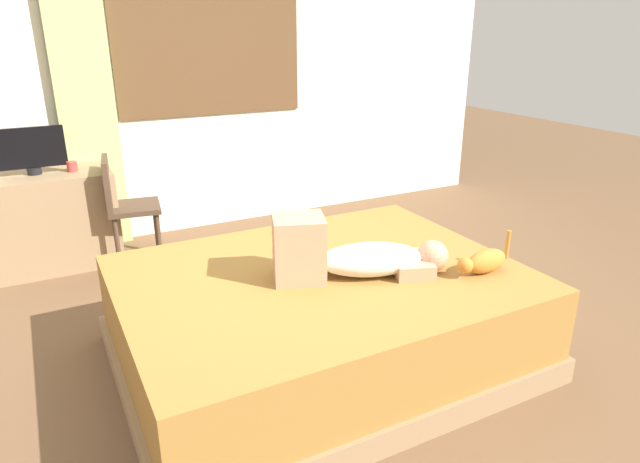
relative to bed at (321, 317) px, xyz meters
The scene contains 10 objects.
ground_plane 0.27m from the bed, behind, with size 16.00×16.00×0.00m, color brown.
back_wall_with_window 2.81m from the bed, 90.53° to the left, with size 6.40×0.14×2.90m.
bed is the anchor object (origin of this frame).
person_lying 0.42m from the bed, 40.39° to the right, with size 0.93×0.52×0.34m.
cat 0.93m from the bed, 28.34° to the right, with size 0.36×0.12×0.21m.
desk 2.47m from the bed, 119.29° to the left, with size 0.90×0.56×0.74m.
tv_monitor 2.59m from the bed, 120.79° to the left, with size 0.48×0.10×0.35m.
cup 2.40m from the bed, 115.80° to the left, with size 0.08×0.08×0.08m, color #B23D38.
chair_by_desk 2.03m from the bed, 110.63° to the left, with size 0.43×0.43×0.86m.
curtain_left 2.76m from the bed, 108.88° to the left, with size 0.44×0.06×2.56m, color #ADCC75.
Camera 1 is at (-1.24, -2.40, 1.78)m, focal length 31.13 mm.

